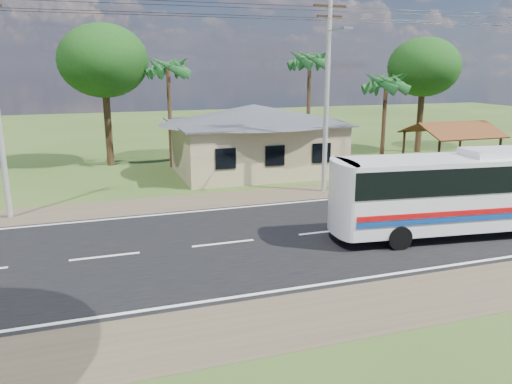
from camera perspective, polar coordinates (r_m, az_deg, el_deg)
ground at (r=21.36m, az=8.04°, el=-4.57°), size 120.00×120.00×0.00m
road at (r=21.36m, az=8.04°, el=-4.54°), size 120.00×16.00×0.03m
house at (r=32.94m, az=-0.25°, el=6.95°), size 12.40×10.00×5.00m
waiting_shed at (r=34.80m, az=21.48°, el=6.51°), size 5.20×4.48×3.35m
concrete_barrier at (r=32.35m, az=22.97°, el=1.73°), size 7.00×0.30×0.90m
utility_poles at (r=27.25m, az=7.50°, el=11.89°), size 32.80×2.22×11.00m
palm_near at (r=34.53m, az=14.67°, el=11.95°), size 2.80×2.80×6.70m
palm_mid at (r=36.81m, az=6.16°, el=14.69°), size 2.80×2.80×8.20m
palm_far at (r=34.45m, az=-10.04°, el=13.79°), size 2.80×2.80×7.70m
tree_behind_house at (r=36.09m, az=-17.04°, el=14.11°), size 6.00×6.00×9.61m
tree_behind_shed at (r=42.32m, az=18.64°, el=13.34°), size 5.60×5.60×9.02m
coach_bus at (r=22.29m, az=23.74°, el=0.59°), size 11.69×3.73×3.57m
motorcycle at (r=33.68m, az=19.69°, el=2.55°), size 1.94×1.26×0.96m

